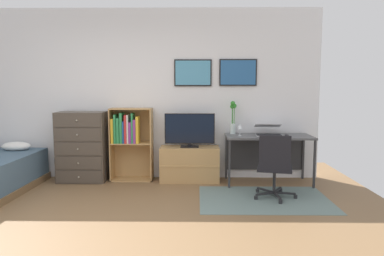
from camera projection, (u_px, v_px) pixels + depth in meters
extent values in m
plane|color=brown|center=(84.00, 237.00, 3.57)|extent=(7.20, 7.20, 0.00)
cube|color=white|center=(128.00, 95.00, 5.83)|extent=(6.12, 0.06, 2.70)
cube|color=black|center=(193.00, 73.00, 5.73)|extent=(0.59, 0.02, 0.42)
cube|color=#4C93B7|center=(193.00, 73.00, 5.72)|extent=(0.55, 0.01, 0.38)
cube|color=black|center=(238.00, 73.00, 5.72)|extent=(0.59, 0.02, 0.42)
cube|color=#285B93|center=(238.00, 72.00, 5.71)|extent=(0.55, 0.01, 0.38)
cube|color=slate|center=(264.00, 199.00, 4.78)|extent=(1.70, 1.20, 0.01)
ellipsoid|color=white|center=(16.00, 146.00, 5.62)|extent=(0.44, 0.29, 0.14)
cube|color=#4C4238|center=(83.00, 147.00, 5.67)|extent=(0.74, 0.42, 1.09)
cube|color=#493F35|center=(79.00, 177.00, 5.50)|extent=(0.70, 0.01, 0.20)
sphere|color=#A59E8C|center=(79.00, 177.00, 5.49)|extent=(0.03, 0.03, 0.03)
cube|color=#493F35|center=(79.00, 163.00, 5.48)|extent=(0.70, 0.01, 0.20)
sphere|color=#A59E8C|center=(78.00, 163.00, 5.46)|extent=(0.03, 0.03, 0.03)
cube|color=#493F35|center=(78.00, 149.00, 5.45)|extent=(0.70, 0.01, 0.20)
sphere|color=#A59E8C|center=(78.00, 149.00, 5.44)|extent=(0.03, 0.03, 0.03)
cube|color=#493F35|center=(78.00, 135.00, 5.43)|extent=(0.70, 0.01, 0.20)
sphere|color=#A59E8C|center=(77.00, 135.00, 5.41)|extent=(0.03, 0.03, 0.03)
cube|color=#493F35|center=(77.00, 120.00, 5.40)|extent=(0.70, 0.01, 0.20)
sphere|color=#A59E8C|center=(77.00, 121.00, 5.39)|extent=(0.03, 0.03, 0.03)
cube|color=tan|center=(112.00, 144.00, 5.72)|extent=(0.02, 0.30, 1.14)
cube|color=tan|center=(152.00, 144.00, 5.71)|extent=(0.02, 0.30, 1.14)
cube|color=tan|center=(132.00, 179.00, 5.78)|extent=(0.65, 0.30, 0.02)
cube|color=tan|center=(132.00, 143.00, 5.71)|extent=(0.62, 0.30, 0.02)
cube|color=tan|center=(131.00, 109.00, 5.65)|extent=(0.62, 0.30, 0.02)
cube|color=tan|center=(133.00, 143.00, 5.86)|extent=(0.65, 0.01, 1.14)
cube|color=gold|center=(113.00, 131.00, 5.64)|extent=(0.04, 0.17, 0.38)
cube|color=#2D8C4C|center=(116.00, 129.00, 5.66)|extent=(0.03, 0.22, 0.45)
cube|color=#2D8C4C|center=(119.00, 130.00, 5.66)|extent=(0.04, 0.21, 0.39)
cube|color=#2D8C4C|center=(122.00, 128.00, 5.65)|extent=(0.04, 0.20, 0.47)
cube|color=#1E519E|center=(124.00, 132.00, 5.65)|extent=(0.02, 0.20, 0.34)
cube|color=red|center=(126.00, 129.00, 5.63)|extent=(0.04, 0.17, 0.44)
cube|color=white|center=(128.00, 129.00, 5.64)|extent=(0.02, 0.20, 0.44)
cube|color=#8C388C|center=(131.00, 132.00, 5.67)|extent=(0.04, 0.24, 0.33)
cube|color=#2D8C4C|center=(133.00, 128.00, 5.66)|extent=(0.03, 0.23, 0.46)
cube|color=#8C388C|center=(135.00, 131.00, 5.65)|extent=(0.04, 0.20, 0.37)
cube|color=gold|center=(138.00, 130.00, 5.63)|extent=(0.04, 0.17, 0.41)
cube|color=tan|center=(190.00, 164.00, 5.68)|extent=(0.92, 0.40, 0.54)
cube|color=tan|center=(189.00, 167.00, 5.48)|extent=(0.92, 0.01, 0.02)
cube|color=black|center=(190.00, 146.00, 5.63)|extent=(0.28, 0.16, 0.02)
cube|color=black|center=(190.00, 144.00, 5.63)|extent=(0.06, 0.04, 0.05)
cube|color=black|center=(190.00, 129.00, 5.60)|extent=(0.77, 0.02, 0.47)
cube|color=black|center=(190.00, 129.00, 5.59)|extent=(0.74, 0.01, 0.44)
cube|color=#4C4C4F|center=(269.00, 136.00, 5.50)|extent=(1.29, 0.63, 0.03)
cube|color=#2D2D30|center=(229.00, 164.00, 5.27)|extent=(0.03, 0.03, 0.71)
cube|color=#2D2D30|center=(314.00, 164.00, 5.25)|extent=(0.03, 0.03, 0.71)
cube|color=#2D2D30|center=(226.00, 157.00, 5.83)|extent=(0.03, 0.03, 0.71)
cube|color=#2D2D30|center=(303.00, 157.00, 5.82)|extent=(0.03, 0.03, 0.71)
cube|color=#2D2D30|center=(264.00, 154.00, 5.84)|extent=(1.23, 0.02, 0.50)
cylinder|color=#232326|center=(296.00, 197.00, 4.80)|extent=(0.05, 0.05, 0.05)
cube|color=#232326|center=(285.00, 193.00, 4.83)|extent=(0.28, 0.09, 0.02)
cylinder|color=#232326|center=(280.00, 190.00, 5.10)|extent=(0.05, 0.05, 0.05)
cube|color=#232326|center=(277.00, 190.00, 4.98)|extent=(0.17, 0.26, 0.02)
cylinder|color=#232326|center=(257.00, 191.00, 5.08)|extent=(0.05, 0.05, 0.05)
cube|color=#232326|center=(266.00, 190.00, 4.97)|extent=(0.21, 0.23, 0.02)
cylinder|color=#232326|center=(256.00, 198.00, 4.76)|extent=(0.05, 0.05, 0.05)
cube|color=#232326|center=(265.00, 194.00, 4.81)|extent=(0.27, 0.14, 0.02)
cylinder|color=#232326|center=(280.00, 202.00, 4.59)|extent=(0.05, 0.05, 0.05)
cube|color=#232326|center=(277.00, 196.00, 4.72)|extent=(0.06, 0.28, 0.02)
cylinder|color=#232326|center=(274.00, 180.00, 4.84)|extent=(0.04, 0.04, 0.30)
cube|color=black|center=(275.00, 168.00, 4.82)|extent=(0.53, 0.53, 0.03)
cube|color=black|center=(275.00, 153.00, 4.60)|extent=(0.39, 0.12, 0.45)
cube|color=#B7B7BC|center=(269.00, 135.00, 5.48)|extent=(0.41, 0.29, 0.01)
cube|color=black|center=(269.00, 135.00, 5.48)|extent=(0.39, 0.27, 0.00)
cube|color=#B7B7BC|center=(268.00, 126.00, 5.63)|extent=(0.41, 0.27, 0.08)
cube|color=black|center=(268.00, 125.00, 5.63)|extent=(0.39, 0.25, 0.06)
ellipsoid|color=#262628|center=(287.00, 135.00, 5.41)|extent=(0.06, 0.10, 0.03)
cylinder|color=silver|center=(233.00, 129.00, 5.70)|extent=(0.09, 0.09, 0.16)
cylinder|color=#3D8438|center=(234.00, 118.00, 5.68)|extent=(0.01, 0.01, 0.39)
sphere|color=#308B2C|center=(234.00, 106.00, 5.66)|extent=(0.07, 0.07, 0.07)
cylinder|color=#3D8438|center=(232.00, 119.00, 5.70)|extent=(0.01, 0.01, 0.38)
sphere|color=#308B2C|center=(232.00, 106.00, 5.68)|extent=(0.07, 0.07, 0.07)
cylinder|color=#3D8438|center=(233.00, 117.00, 5.66)|extent=(0.01, 0.01, 0.43)
sphere|color=#308B2C|center=(233.00, 103.00, 5.64)|extent=(0.07, 0.07, 0.07)
cylinder|color=silver|center=(240.00, 136.00, 5.45)|extent=(0.06, 0.06, 0.01)
cylinder|color=silver|center=(240.00, 132.00, 5.44)|extent=(0.01, 0.01, 0.10)
cone|color=silver|center=(240.00, 126.00, 5.43)|extent=(0.07, 0.07, 0.07)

